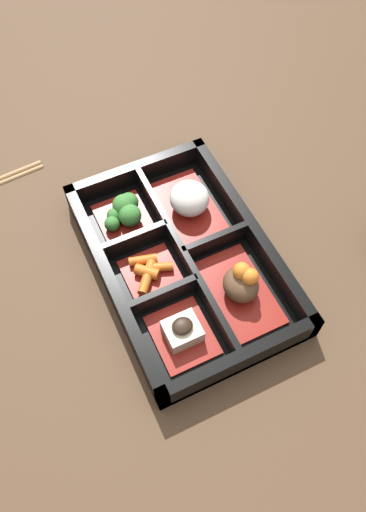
# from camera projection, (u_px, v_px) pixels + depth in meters

# --- Properties ---
(ground_plane) EXTENTS (3.00, 3.00, 0.00)m
(ground_plane) POSITION_uv_depth(u_px,v_px,m) (183.00, 266.00, 0.67)
(ground_plane) COLOR #4C3523
(bento_base) EXTENTS (0.32, 0.21, 0.01)m
(bento_base) POSITION_uv_depth(u_px,v_px,m) (183.00, 264.00, 0.66)
(bento_base) COLOR black
(bento_base) RESTS_ON ground_plane
(bento_rim) EXTENTS (0.32, 0.21, 0.04)m
(bento_rim) POSITION_uv_depth(u_px,v_px,m) (182.00, 258.00, 0.65)
(bento_rim) COLOR black
(bento_rim) RESTS_ON ground_plane
(bowl_rice) EXTENTS (0.13, 0.07, 0.05)m
(bowl_rice) POSITION_uv_depth(u_px,v_px,m) (189.00, 201.00, 0.69)
(bowl_rice) COLOR maroon
(bowl_rice) RESTS_ON bento_base
(bowl_stew) EXTENTS (0.13, 0.07, 0.06)m
(bowl_stew) POSITION_uv_depth(u_px,v_px,m) (241.00, 286.00, 0.62)
(bowl_stew) COLOR maroon
(bowl_stew) RESTS_ON bento_base
(bowl_greens) EXTENTS (0.08, 0.07, 0.04)m
(bowl_greens) POSITION_uv_depth(u_px,v_px,m) (125.00, 212.00, 0.68)
(bowl_greens) COLOR maroon
(bowl_greens) RESTS_ON bento_base
(bowl_carrots) EXTENTS (0.07, 0.07, 0.02)m
(bowl_carrots) POSITION_uv_depth(u_px,v_px,m) (150.00, 272.00, 0.64)
(bowl_carrots) COLOR maroon
(bowl_carrots) RESTS_ON bento_base
(bowl_tofu) EXTENTS (0.08, 0.07, 0.04)m
(bowl_tofu) POSITION_uv_depth(u_px,v_px,m) (182.00, 333.00, 0.60)
(bowl_tofu) COLOR maroon
(bowl_tofu) RESTS_ON bento_base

